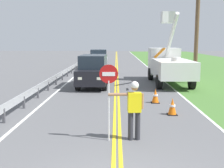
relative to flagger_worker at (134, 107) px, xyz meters
name	(u,v)px	position (x,y,z in m)	size (l,w,h in m)	color
centerline_yellow_left	(116,75)	(-0.60, 16.60, -1.04)	(0.11, 110.00, 0.01)	yellow
centerline_yellow_right	(118,75)	(-0.42, 16.60, -1.04)	(0.11, 110.00, 0.01)	yellow
edge_line_right	(157,75)	(3.09, 16.60, -1.04)	(0.12, 110.00, 0.01)	silver
edge_line_left	(76,75)	(-4.11, 16.60, -1.04)	(0.12, 110.00, 0.01)	silver
flagger_worker	(134,107)	(0.00, 0.00, 0.00)	(1.08, 0.28, 1.83)	#2D2D33
stop_sign_paddle	(109,85)	(-0.77, -0.07, 0.66)	(0.56, 0.04, 2.33)	silver
utility_bucket_truck	(168,64)	(3.17, 11.82, 0.36)	(2.67, 6.83, 5.09)	silver
oncoming_suv_nearest	(94,71)	(-2.04, 10.11, 0.01)	(2.02, 4.65, 2.10)	black
oncoming_suv_second	(99,59)	(-2.41, 21.62, 0.01)	(2.05, 4.67, 2.10)	silver
utility_pole_near	(197,23)	(5.06, 11.69, 3.17)	(1.80, 0.28, 8.07)	brown
traffic_cone_lead	(172,107)	(1.77, 2.99, -0.71)	(0.40, 0.40, 0.70)	orange
traffic_cone_mid	(155,96)	(1.38, 5.24, -0.71)	(0.40, 0.40, 0.70)	orange
guardrail_left_shoulder	(59,75)	(-4.71, 12.00, -0.53)	(0.10, 32.00, 0.71)	#9EA0A3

